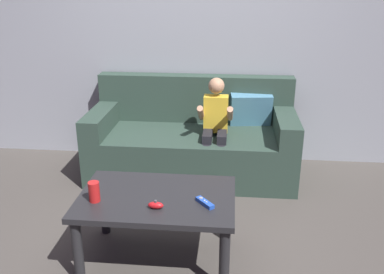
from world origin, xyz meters
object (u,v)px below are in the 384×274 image
object	(u,v)px
game_remote_blue_near_edge	(205,203)
person_seated_on_couch	(215,125)
coffee_table	(157,206)
couch	(194,141)
soda_can	(94,192)
nunchuk_red	(156,205)

from	to	relation	value
game_remote_blue_near_edge	person_seated_on_couch	bearing A→B (deg)	89.78
coffee_table	game_remote_blue_near_edge	size ratio (longest dim) A/B	7.24
person_seated_on_couch	game_remote_blue_near_edge	distance (m)	1.22
couch	person_seated_on_couch	distance (m)	0.35
couch	game_remote_blue_near_edge	size ratio (longest dim) A/B	13.80
couch	soda_can	bearing A→B (deg)	-107.79
coffee_table	game_remote_blue_near_edge	distance (m)	0.32
couch	coffee_table	distance (m)	1.32
coffee_table	game_remote_blue_near_edge	xyz separation A→B (m)	(0.30, -0.08, 0.08)
couch	soda_can	xyz separation A→B (m)	(-0.45, -1.42, 0.21)
coffee_table	soda_can	distance (m)	0.39
nunchuk_red	game_remote_blue_near_edge	bearing A→B (deg)	14.39
couch	nunchuk_red	size ratio (longest dim) A/B	19.72
coffee_table	nunchuk_red	distance (m)	0.17
person_seated_on_couch	game_remote_blue_near_edge	world-z (taller)	person_seated_on_couch
person_seated_on_couch	nunchuk_red	world-z (taller)	person_seated_on_couch
couch	person_seated_on_couch	bearing A→B (deg)	-41.74
nunchuk_red	couch	bearing A→B (deg)	86.83
game_remote_blue_near_edge	soda_can	xyz separation A→B (m)	(-0.65, -0.02, 0.05)
person_seated_on_couch	coffee_table	size ratio (longest dim) A/B	0.96
nunchuk_red	soda_can	size ratio (longest dim) A/B	0.75
couch	person_seated_on_couch	size ratio (longest dim) A/B	1.98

